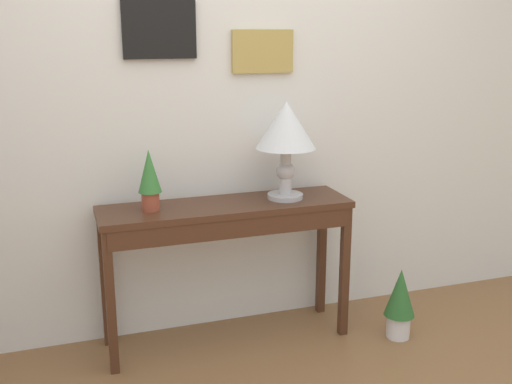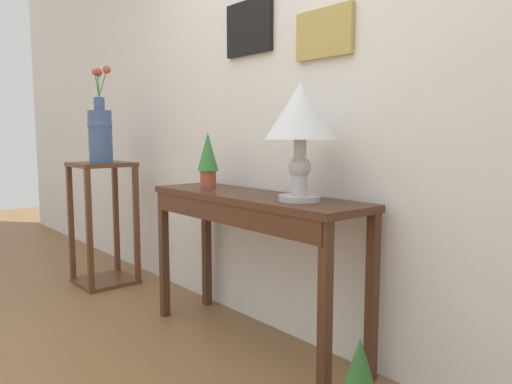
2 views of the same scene
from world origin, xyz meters
TOP-DOWN VIEW (x-y plane):
  - back_wall_with_art at (-0.00, 1.47)m, footprint 9.00×0.13m
  - console_table at (-0.13, 1.17)m, footprint 1.34×0.37m
  - table_lamp at (0.21, 1.20)m, footprint 0.32×0.32m
  - potted_plant_on_console at (-0.52, 1.20)m, footprint 0.12×0.12m
  - potted_plant_floor at (0.79, 0.90)m, footprint 0.17×0.17m

SIDE VIEW (x-z plane):
  - potted_plant_floor at x=0.79m, z-range 0.02..0.44m
  - console_table at x=-0.13m, z-range 0.28..1.08m
  - potted_plant_on_console at x=-0.52m, z-range 0.81..1.13m
  - table_lamp at x=0.21m, z-range 0.90..1.43m
  - back_wall_with_art at x=0.00m, z-range 0.00..2.80m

